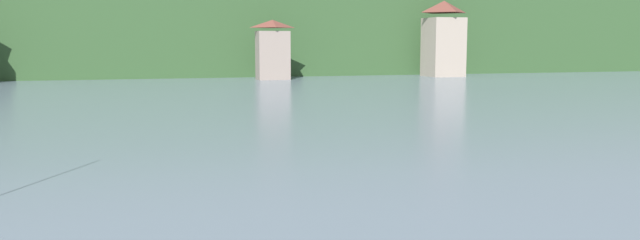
{
  "coord_description": "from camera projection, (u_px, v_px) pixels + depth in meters",
  "views": [
    {
      "loc": [
        -5.55,
        26.99,
        5.07
      ],
      "look_at": [
        0.0,
        45.57,
        2.7
      ],
      "focal_mm": 35.52,
      "sensor_mm": 36.0,
      "label": 1
    }
  ],
  "objects": [
    {
      "name": "wooded_hillside",
      "position": [
        132.0,
        37.0,
        122.86
      ],
      "size": [
        352.0,
        64.99,
        28.56
      ],
      "color": "#2D4C28",
      "rests_on": "ground_plane"
    },
    {
      "name": "shore_building_westcentral",
      "position": [
        273.0,
        51.0,
        87.28
      ],
      "size": [
        4.56,
        3.23,
        8.2
      ],
      "color": "gray",
      "rests_on": "ground_plane"
    },
    {
      "name": "shore_building_central",
      "position": [
        443.0,
        40.0,
        95.64
      ],
      "size": [
        5.36,
        5.38,
        11.35
      ],
      "color": "gray",
      "rests_on": "ground_plane"
    }
  ]
}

